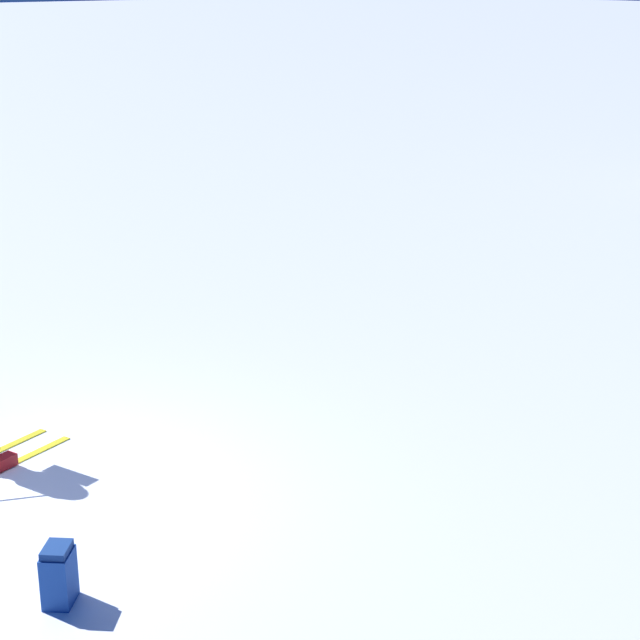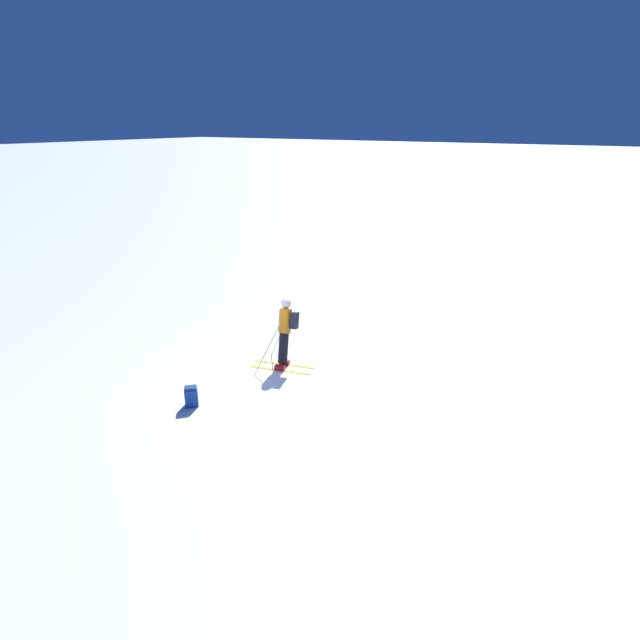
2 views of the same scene
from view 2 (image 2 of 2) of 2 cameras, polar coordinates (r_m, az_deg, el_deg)
ground_plane at (r=13.04m, az=-6.85°, el=-7.01°), size 300.00×300.00×0.00m
skier at (r=13.50m, az=-3.97°, el=-1.00°), size 1.42×1.82×1.86m
spare_backpack at (r=12.20m, az=-14.50°, el=-8.45°), size 0.37×0.37×0.50m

